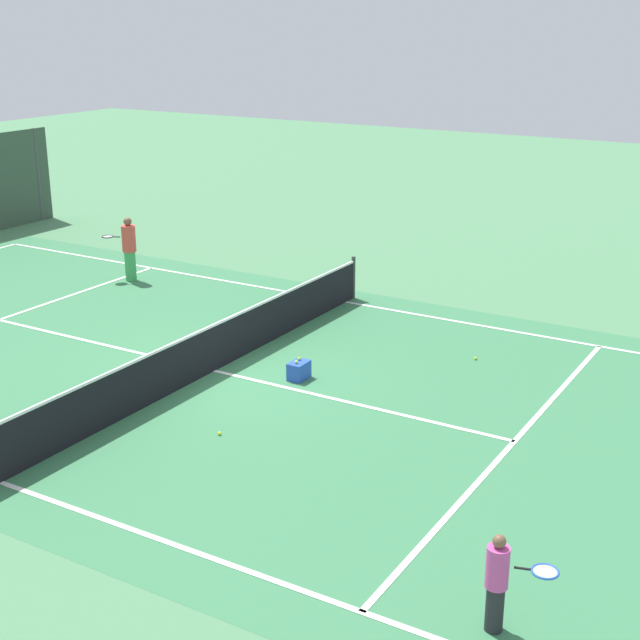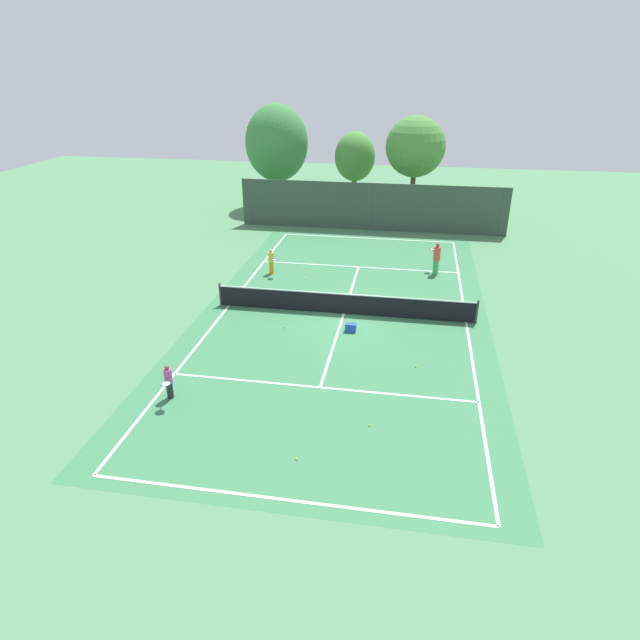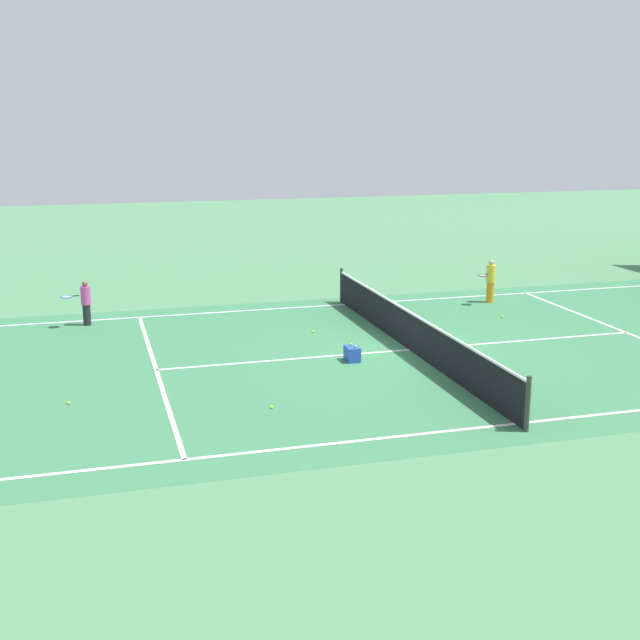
{
  "view_description": "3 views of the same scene",
  "coord_description": "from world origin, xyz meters",
  "px_view_note": "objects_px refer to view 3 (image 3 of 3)",
  "views": [
    {
      "loc": [
        -13.95,
        -10.85,
        6.96
      ],
      "look_at": [
        1.47,
        -1.65,
        0.96
      ],
      "focal_mm": 51.73,
      "sensor_mm": 36.0,
      "label": 1
    },
    {
      "loc": [
        2.82,
        -22.76,
        10.55
      ],
      "look_at": [
        -0.7,
        -2.39,
        0.74
      ],
      "focal_mm": 30.77,
      "sensor_mm": 36.0,
      "label": 2
    },
    {
      "loc": [
        19.17,
        -7.83,
        5.82
      ],
      "look_at": [
        0.77,
        -2.61,
        1.15
      ],
      "focal_mm": 46.98,
      "sensor_mm": 36.0,
      "label": 3
    }
  ],
  "objects_px": {
    "player_1": "(85,302)",
    "tennis_ball_5": "(272,407)",
    "tennis_ball_0": "(69,403)",
    "tennis_ball_1": "(313,331)",
    "ball_crate": "(352,354)",
    "tennis_ball_2": "(502,317)",
    "tennis_ball_4": "(406,322)",
    "player_2": "(490,280)"
  },
  "relations": [
    {
      "from": "player_2",
      "to": "ball_crate",
      "type": "distance_m",
      "value": 8.13
    },
    {
      "from": "player_2",
      "to": "tennis_ball_0",
      "type": "height_order",
      "value": "player_2"
    },
    {
      "from": "tennis_ball_0",
      "to": "tennis_ball_4",
      "type": "relative_size",
      "value": 1.0
    },
    {
      "from": "player_1",
      "to": "tennis_ball_5",
      "type": "distance_m",
      "value": 9.08
    },
    {
      "from": "ball_crate",
      "to": "tennis_ball_2",
      "type": "height_order",
      "value": "ball_crate"
    },
    {
      "from": "tennis_ball_0",
      "to": "tennis_ball_4",
      "type": "height_order",
      "value": "same"
    },
    {
      "from": "tennis_ball_0",
      "to": "tennis_ball_1",
      "type": "xyz_separation_m",
      "value": [
        -4.32,
        6.45,
        0.0
      ]
    },
    {
      "from": "player_1",
      "to": "tennis_ball_0",
      "type": "xyz_separation_m",
      "value": [
        6.92,
        -0.44,
        -0.64
      ]
    },
    {
      "from": "tennis_ball_0",
      "to": "tennis_ball_1",
      "type": "height_order",
      "value": "same"
    },
    {
      "from": "player_1",
      "to": "tennis_ball_5",
      "type": "height_order",
      "value": "player_1"
    },
    {
      "from": "player_1",
      "to": "tennis_ball_4",
      "type": "relative_size",
      "value": 19.44
    },
    {
      "from": "tennis_ball_5",
      "to": "tennis_ball_0",
      "type": "bearing_deg",
      "value": -109.36
    },
    {
      "from": "tennis_ball_1",
      "to": "player_1",
      "type": "bearing_deg",
      "value": -113.43
    },
    {
      "from": "ball_crate",
      "to": "tennis_ball_4",
      "type": "relative_size",
      "value": 7.02
    },
    {
      "from": "tennis_ball_4",
      "to": "tennis_ball_0",
      "type": "bearing_deg",
      "value": -63.53
    },
    {
      "from": "tennis_ball_1",
      "to": "tennis_ball_2",
      "type": "bearing_deg",
      "value": 91.6
    },
    {
      "from": "player_1",
      "to": "player_2",
      "type": "height_order",
      "value": "player_2"
    },
    {
      "from": "tennis_ball_2",
      "to": "ball_crate",
      "type": "bearing_deg",
      "value": -61.59
    },
    {
      "from": "player_1",
      "to": "player_2",
      "type": "xyz_separation_m",
      "value": [
        0.4,
        12.5,
        0.05
      ]
    },
    {
      "from": "tennis_ball_2",
      "to": "player_2",
      "type": "bearing_deg",
      "value": 163.12
    },
    {
      "from": "tennis_ball_5",
      "to": "tennis_ball_2",
      "type": "bearing_deg",
      "value": 125.29
    },
    {
      "from": "player_1",
      "to": "tennis_ball_1",
      "type": "relative_size",
      "value": 19.44
    },
    {
      "from": "tennis_ball_5",
      "to": "player_1",
      "type": "bearing_deg",
      "value": -156.85
    },
    {
      "from": "player_1",
      "to": "player_2",
      "type": "bearing_deg",
      "value": 88.18
    },
    {
      "from": "tennis_ball_5",
      "to": "player_2",
      "type": "bearing_deg",
      "value": 131.59
    },
    {
      "from": "tennis_ball_0",
      "to": "tennis_ball_2",
      "type": "distance_m",
      "value": 13.11
    },
    {
      "from": "tennis_ball_0",
      "to": "tennis_ball_1",
      "type": "distance_m",
      "value": 7.76
    },
    {
      "from": "player_2",
      "to": "tennis_ball_0",
      "type": "xyz_separation_m",
      "value": [
        6.52,
        -12.94,
        -0.68
      ]
    },
    {
      "from": "player_1",
      "to": "tennis_ball_2",
      "type": "height_order",
      "value": "player_1"
    },
    {
      "from": "player_2",
      "to": "tennis_ball_2",
      "type": "relative_size",
      "value": 20.88
    },
    {
      "from": "tennis_ball_2",
      "to": "tennis_ball_4",
      "type": "height_order",
      "value": "same"
    },
    {
      "from": "tennis_ball_0",
      "to": "tennis_ball_4",
      "type": "xyz_separation_m",
      "value": [
        -4.65,
        9.33,
        0.0
      ]
    },
    {
      "from": "player_2",
      "to": "ball_crate",
      "type": "xyz_separation_m",
      "value": [
        5.11,
        -6.29,
        -0.53
      ]
    },
    {
      "from": "player_1",
      "to": "ball_crate",
      "type": "xyz_separation_m",
      "value": [
        5.51,
        6.2,
        -0.49
      ]
    },
    {
      "from": "player_1",
      "to": "player_2",
      "type": "relative_size",
      "value": 0.93
    },
    {
      "from": "player_1",
      "to": "tennis_ball_1",
      "type": "height_order",
      "value": "player_1"
    },
    {
      "from": "player_1",
      "to": "ball_crate",
      "type": "relative_size",
      "value": 2.77
    },
    {
      "from": "player_1",
      "to": "tennis_ball_4",
      "type": "xyz_separation_m",
      "value": [
        2.27,
        8.89,
        -0.64
      ]
    },
    {
      "from": "player_2",
      "to": "tennis_ball_5",
      "type": "distance_m",
      "value": 11.97
    },
    {
      "from": "player_2",
      "to": "tennis_ball_1",
      "type": "relative_size",
      "value": 20.88
    },
    {
      "from": "tennis_ball_1",
      "to": "tennis_ball_2",
      "type": "xyz_separation_m",
      "value": [
        -0.16,
        5.87,
        0.0
      ]
    },
    {
      "from": "tennis_ball_5",
      "to": "tennis_ball_4",
      "type": "bearing_deg",
      "value": 138.61
    }
  ]
}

